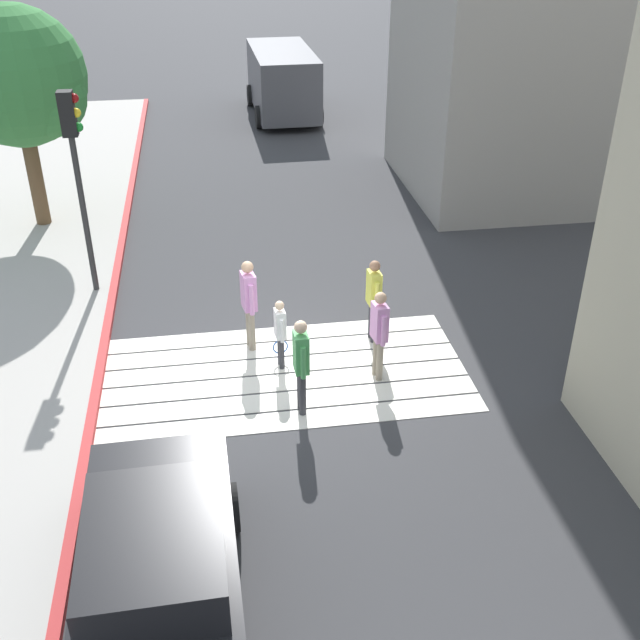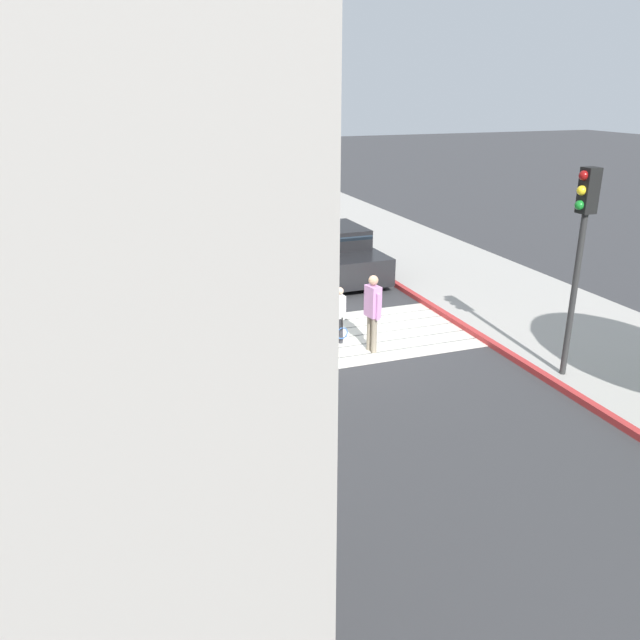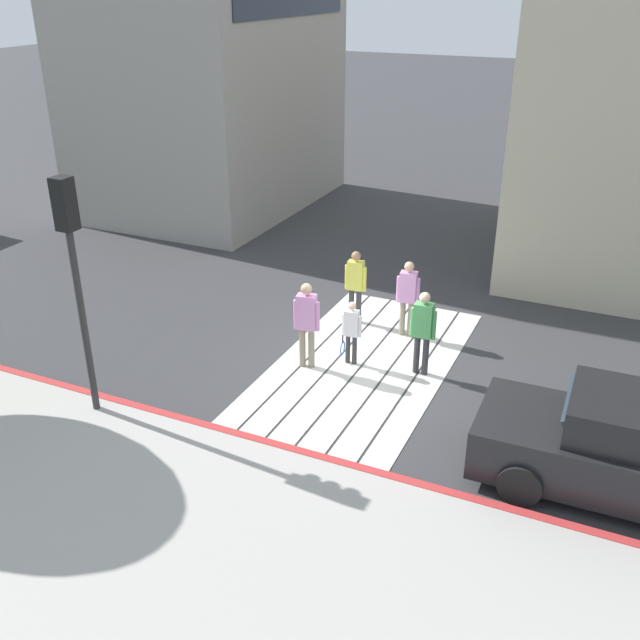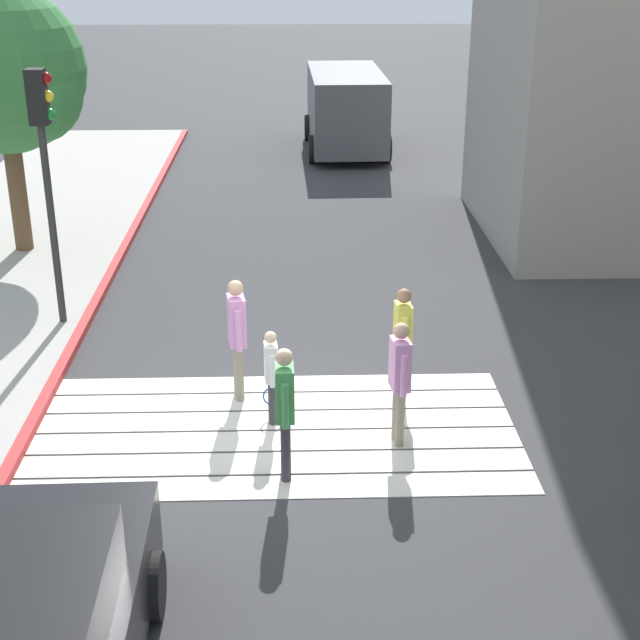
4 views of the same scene
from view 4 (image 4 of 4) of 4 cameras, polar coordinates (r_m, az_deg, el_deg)
The scene contains 11 objects.
ground_plane at distance 12.42m, azimuth -2.76°, elevation -6.83°, with size 120.00×120.00×0.00m, color #38383A.
crosswalk_stripes at distance 12.42m, azimuth -2.76°, elevation -6.81°, with size 6.40×3.25×0.01m.
curb_painted at distance 12.87m, azimuth -17.48°, elevation -6.50°, with size 0.16×40.00×0.13m, color #BC3333.
van_down_street at distance 28.47m, azimuth 1.60°, elevation 12.89°, with size 2.44×5.24×2.35m.
traffic_light_corner at distance 15.24m, azimuth -16.59°, elevation 10.11°, with size 0.39×0.28×4.24m.
street_tree at distance 19.24m, azimuth -18.69°, elevation 14.12°, with size 3.20×3.20×5.32m.
pedestrian_adult_lead at distance 12.88m, azimuth 5.11°, elevation -0.97°, with size 0.24×0.49×1.66m.
pedestrian_adult_trailing at distance 10.95m, azimuth -2.17°, elevation -5.20°, with size 0.23×0.50×1.71m.
pedestrian_adult_side at distance 12.86m, azimuth -5.13°, elevation -0.67°, with size 0.28×0.51×1.78m.
pedestrian_teen_behind at distance 11.72m, azimuth 4.93°, elevation -3.37°, with size 0.26×0.49×1.69m.
pedestrian_child_with_racket at distance 12.29m, azimuth -3.01°, elevation -3.19°, with size 0.28×0.42×1.34m.
Camera 4 is at (0.26, -10.81, 6.12)m, focal length 51.98 mm.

